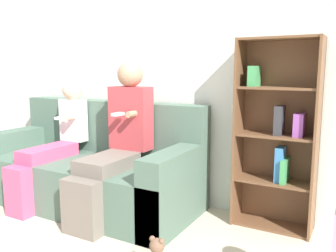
{
  "coord_description": "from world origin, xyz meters",
  "views": [
    {
      "loc": [
        1.83,
        -1.86,
        1.21
      ],
      "look_at": [
        0.46,
        0.58,
        0.77
      ],
      "focal_mm": 38.0,
      "sensor_mm": 36.0,
      "label": 1
    }
  ],
  "objects_px": {
    "child_seated": "(53,142)",
    "couch": "(90,170)",
    "bookshelf": "(278,135)",
    "adult_seated": "(117,138)"
  },
  "relations": [
    {
      "from": "couch",
      "to": "bookshelf",
      "type": "bearing_deg",
      "value": 11.66
    },
    {
      "from": "child_seated",
      "to": "bookshelf",
      "type": "distance_m",
      "value": 1.96
    },
    {
      "from": "child_seated",
      "to": "adult_seated",
      "type": "bearing_deg",
      "value": 3.53
    },
    {
      "from": "child_seated",
      "to": "couch",
      "type": "bearing_deg",
      "value": 25.38
    },
    {
      "from": "couch",
      "to": "bookshelf",
      "type": "height_order",
      "value": "bookshelf"
    },
    {
      "from": "child_seated",
      "to": "bookshelf",
      "type": "bearing_deg",
      "value": 14.03
    },
    {
      "from": "adult_seated",
      "to": "child_seated",
      "type": "distance_m",
      "value": 0.7
    },
    {
      "from": "adult_seated",
      "to": "bookshelf",
      "type": "relative_size",
      "value": 0.89
    },
    {
      "from": "adult_seated",
      "to": "bookshelf",
      "type": "xyz_separation_m",
      "value": [
        1.2,
        0.43,
        0.07
      ]
    },
    {
      "from": "couch",
      "to": "bookshelf",
      "type": "relative_size",
      "value": 1.4
    }
  ]
}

